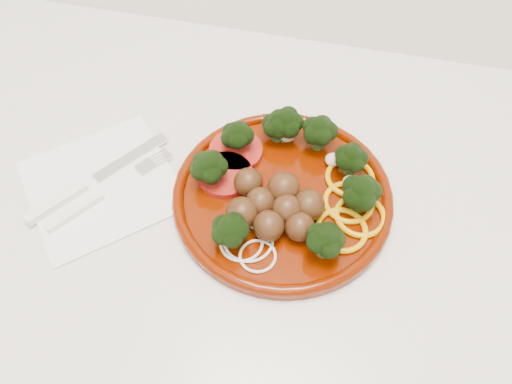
% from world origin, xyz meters
% --- Properties ---
extents(counter, '(2.40, 0.60, 0.90)m').
position_xyz_m(counter, '(0.00, 1.70, 0.45)').
color(counter, silver).
rests_on(counter, ground).
extents(plate, '(0.26, 0.26, 0.06)m').
position_xyz_m(plate, '(0.20, 1.70, 0.92)').
color(plate, '#4E1000').
rests_on(plate, counter).
extents(napkin, '(0.24, 0.24, 0.00)m').
position_xyz_m(napkin, '(-0.02, 1.66, 0.90)').
color(napkin, white).
rests_on(napkin, counter).
extents(knife, '(0.12, 0.17, 0.01)m').
position_xyz_m(knife, '(-0.04, 1.65, 0.91)').
color(knife, silver).
rests_on(knife, napkin).
extents(fork, '(0.11, 0.15, 0.01)m').
position_xyz_m(fork, '(-0.02, 1.63, 0.91)').
color(fork, white).
rests_on(fork, napkin).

